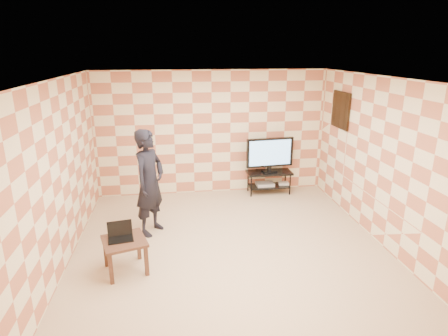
{
  "coord_description": "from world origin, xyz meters",
  "views": [
    {
      "loc": [
        -0.85,
        -5.46,
        3.09
      ],
      "look_at": [
        0.0,
        0.6,
        1.15
      ],
      "focal_mm": 30.0,
      "sensor_mm": 36.0,
      "label": 1
    }
  ],
  "objects_px": {
    "tv_stand": "(269,177)",
    "tv": "(270,153)",
    "side_table": "(125,245)",
    "person": "(150,183)"
  },
  "relations": [
    {
      "from": "side_table",
      "to": "person",
      "type": "bearing_deg",
      "value": 74.8
    },
    {
      "from": "tv_stand",
      "to": "side_table",
      "type": "height_order",
      "value": "same"
    },
    {
      "from": "tv_stand",
      "to": "side_table",
      "type": "xyz_separation_m",
      "value": [
        -2.84,
        -2.76,
        0.05
      ]
    },
    {
      "from": "person",
      "to": "tv_stand",
      "type": "bearing_deg",
      "value": -26.25
    },
    {
      "from": "tv_stand",
      "to": "person",
      "type": "xyz_separation_m",
      "value": [
        -2.52,
        -1.56,
        0.56
      ]
    },
    {
      "from": "side_table",
      "to": "person",
      "type": "height_order",
      "value": "person"
    },
    {
      "from": "tv_stand",
      "to": "tv",
      "type": "distance_m",
      "value": 0.56
    },
    {
      "from": "tv_stand",
      "to": "tv",
      "type": "xyz_separation_m",
      "value": [
        -0.0,
        -0.0,
        0.56
      ]
    },
    {
      "from": "tv",
      "to": "side_table",
      "type": "bearing_deg",
      "value": -135.86
    },
    {
      "from": "tv_stand",
      "to": "person",
      "type": "relative_size",
      "value": 0.54
    }
  ]
}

